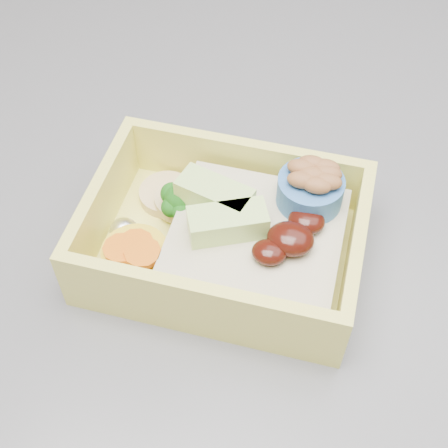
# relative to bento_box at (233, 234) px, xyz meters

# --- Properties ---
(bento_box) EXTENTS (0.19, 0.14, 0.07)m
(bento_box) POSITION_rel_bento_box_xyz_m (0.00, 0.00, 0.00)
(bento_box) COLOR #E8E160
(bento_box) RESTS_ON island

